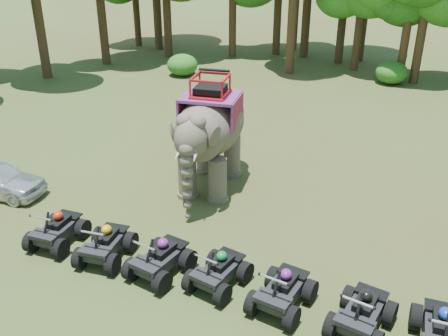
{
  "coord_description": "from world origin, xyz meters",
  "views": [
    {
      "loc": [
        5.95,
        -11.72,
        8.82
      ],
      "look_at": [
        0.0,
        1.2,
        1.9
      ],
      "focal_mm": 40.0,
      "sensor_mm": 36.0,
      "label": 1
    }
  ],
  "objects_px": {
    "elephant": "(210,132)",
    "atv_5": "(363,308)",
    "atv_1": "(105,240)",
    "atv_6": "(443,328)",
    "atv_2": "(160,254)",
    "atv_4": "(283,286)",
    "atv_0": "(56,226)",
    "atv_3": "(218,267)"
  },
  "relations": [
    {
      "from": "elephant",
      "to": "atv_6",
      "type": "distance_m",
      "value": 9.95
    },
    {
      "from": "atv_1",
      "to": "atv_5",
      "type": "relative_size",
      "value": 0.98
    },
    {
      "from": "atv_2",
      "to": "atv_6",
      "type": "xyz_separation_m",
      "value": [
        7.27,
        0.24,
        0.02
      ]
    },
    {
      "from": "atv_1",
      "to": "atv_0",
      "type": "bearing_deg",
      "value": 171.15
    },
    {
      "from": "atv_5",
      "to": "atv_4",
      "type": "bearing_deg",
      "value": -171.09
    },
    {
      "from": "atv_0",
      "to": "atv_3",
      "type": "xyz_separation_m",
      "value": [
        5.32,
        0.25,
        -0.02
      ]
    },
    {
      "from": "elephant",
      "to": "atv_1",
      "type": "xyz_separation_m",
      "value": [
        -0.72,
        -5.48,
        -1.49
      ]
    },
    {
      "from": "atv_2",
      "to": "atv_3",
      "type": "bearing_deg",
      "value": 15.12
    },
    {
      "from": "atv_1",
      "to": "atv_6",
      "type": "xyz_separation_m",
      "value": [
        9.09,
        0.29,
        0.04
      ]
    },
    {
      "from": "atv_3",
      "to": "atv_5",
      "type": "height_order",
      "value": "atv_5"
    },
    {
      "from": "atv_5",
      "to": "atv_6",
      "type": "height_order",
      "value": "atv_6"
    },
    {
      "from": "atv_1",
      "to": "atv_3",
      "type": "distance_m",
      "value": 3.52
    },
    {
      "from": "elephant",
      "to": "atv_1",
      "type": "bearing_deg",
      "value": -107.7
    },
    {
      "from": "atv_2",
      "to": "atv_1",
      "type": "bearing_deg",
      "value": -170.55
    },
    {
      "from": "atv_4",
      "to": "atv_5",
      "type": "relative_size",
      "value": 1.0
    },
    {
      "from": "atv_0",
      "to": "atv_6",
      "type": "xyz_separation_m",
      "value": [
        10.9,
        0.27,
        0.04
      ]
    },
    {
      "from": "atv_0",
      "to": "elephant",
      "type": "bearing_deg",
      "value": 60.39
    },
    {
      "from": "atv_6",
      "to": "atv_1",
      "type": "bearing_deg",
      "value": 177.32
    },
    {
      "from": "atv_1",
      "to": "atv_5",
      "type": "distance_m",
      "value": 7.32
    },
    {
      "from": "atv_1",
      "to": "atv_4",
      "type": "bearing_deg",
      "value": -6.46
    },
    {
      "from": "atv_6",
      "to": "atv_2",
      "type": "bearing_deg",
      "value": 177.37
    },
    {
      "from": "elephant",
      "to": "atv_3",
      "type": "relative_size",
      "value": 2.98
    },
    {
      "from": "atv_2",
      "to": "atv_4",
      "type": "height_order",
      "value": "atv_2"
    },
    {
      "from": "atv_1",
      "to": "atv_2",
      "type": "height_order",
      "value": "atv_2"
    },
    {
      "from": "elephant",
      "to": "atv_6",
      "type": "xyz_separation_m",
      "value": [
        8.37,
        -5.19,
        -1.45
      ]
    },
    {
      "from": "elephant",
      "to": "atv_1",
      "type": "height_order",
      "value": "elephant"
    },
    {
      "from": "atv_0",
      "to": "atv_5",
      "type": "bearing_deg",
      "value": -3.49
    },
    {
      "from": "atv_2",
      "to": "atv_0",
      "type": "bearing_deg",
      "value": -171.54
    },
    {
      "from": "atv_0",
      "to": "atv_3",
      "type": "relative_size",
      "value": 1.02
    },
    {
      "from": "elephant",
      "to": "atv_3",
      "type": "xyz_separation_m",
      "value": [
        2.79,
        -5.21,
        -1.5
      ]
    },
    {
      "from": "atv_0",
      "to": "atv_1",
      "type": "height_order",
      "value": "atv_1"
    },
    {
      "from": "atv_1",
      "to": "atv_4",
      "type": "relative_size",
      "value": 0.98
    },
    {
      "from": "atv_3",
      "to": "atv_5",
      "type": "distance_m",
      "value": 3.81
    },
    {
      "from": "atv_5",
      "to": "atv_0",
      "type": "bearing_deg",
      "value": -170.69
    },
    {
      "from": "atv_3",
      "to": "atv_6",
      "type": "xyz_separation_m",
      "value": [
        5.58,
        0.02,
        0.05
      ]
    },
    {
      "from": "atv_4",
      "to": "atv_5",
      "type": "xyz_separation_m",
      "value": [
        1.99,
        0.03,
        0.0
      ]
    },
    {
      "from": "elephant",
      "to": "atv_5",
      "type": "height_order",
      "value": "elephant"
    },
    {
      "from": "atv_0",
      "to": "atv_3",
      "type": "distance_m",
      "value": 5.32
    },
    {
      "from": "atv_4",
      "to": "atv_3",
      "type": "bearing_deg",
      "value": -175.97
    },
    {
      "from": "elephant",
      "to": "atv_5",
      "type": "xyz_separation_m",
      "value": [
        6.6,
        -5.26,
        -1.47
      ]
    },
    {
      "from": "atv_1",
      "to": "atv_6",
      "type": "relative_size",
      "value": 0.95
    },
    {
      "from": "atv_5",
      "to": "atv_3",
      "type": "bearing_deg",
      "value": -172.72
    }
  ]
}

